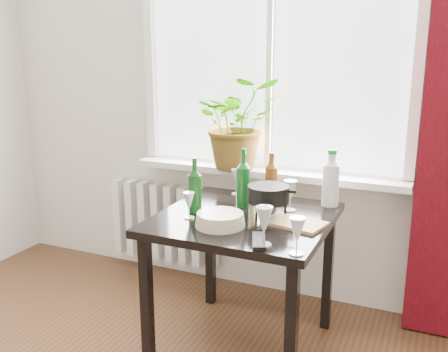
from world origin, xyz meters
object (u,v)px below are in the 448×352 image
at_px(radiator, 164,222).
at_px(wineglass_back_center, 290,195).
at_px(tv_remote, 259,241).
at_px(bottle_amber, 271,177).
at_px(cleaning_bottle, 331,177).
at_px(cutting_board, 295,223).
at_px(table, 244,233).
at_px(potted_plant, 238,123).
at_px(wineglass_far_right, 297,236).
at_px(wine_bottle_left, 195,185).
at_px(fondue_pot, 268,201).
at_px(wineglass_back_left, 237,182).
at_px(wineglass_front_right, 264,226).
at_px(wine_bottle_right, 243,178).
at_px(plate_stack, 220,220).
at_px(wineglass_front_left, 189,205).

xyz_separation_m(radiator, wineglass_back_center, (1.04, -0.46, 0.44)).
bearing_deg(radiator, tv_remote, -42.42).
height_order(bottle_amber, cleaning_bottle, cleaning_bottle).
distance_m(bottle_amber, cutting_board, 0.41).
height_order(table, potted_plant, potted_plant).
distance_m(potted_plant, wineglass_far_right, 1.16).
xyz_separation_m(wine_bottle_left, fondue_pot, (0.37, 0.08, -0.06)).
height_order(bottle_amber, tv_remote, bottle_amber).
height_order(potted_plant, wineglass_back_left, potted_plant).
relative_size(bottle_amber, tv_remote, 1.51).
xyz_separation_m(wineglass_front_right, wineglass_back_center, (-0.03, 0.51, -0.00)).
distance_m(radiator, wineglass_far_right, 1.65).
height_order(potted_plant, tv_remote, potted_plant).
bearing_deg(bottle_amber, fondue_pot, -74.61).
bearing_deg(radiator, wine_bottle_left, -48.70).
relative_size(wine_bottle_left, cutting_board, 1.02).
distance_m(potted_plant, wine_bottle_right, 0.50).
bearing_deg(tv_remote, wineglass_far_right, -36.62).
bearing_deg(wineglass_front_right, tv_remote, 155.33).
bearing_deg(cleaning_bottle, fondue_pot, -127.62).
height_order(plate_stack, cutting_board, plate_stack).
distance_m(wine_bottle_left, cutting_board, 0.54).
bearing_deg(plate_stack, table, 76.17).
distance_m(cleaning_bottle, wineglass_front_left, 0.78).
bearing_deg(wine_bottle_left, wineglass_front_left, -80.08).
bearing_deg(tv_remote, wineglass_back_left, 98.98).
bearing_deg(wineglass_front_right, wineglass_back_center, 93.86).
height_order(wineglass_front_left, plate_stack, wineglass_front_left).
bearing_deg(wineglass_back_center, wine_bottle_right, -173.01).
xyz_separation_m(wine_bottle_right, wineglass_front_right, (0.28, -0.48, -0.07)).
bearing_deg(plate_stack, potted_plant, 105.88).
distance_m(cleaning_bottle, wineglass_back_center, 0.26).
xyz_separation_m(potted_plant, cleaning_bottle, (0.62, -0.20, -0.23)).
height_order(cleaning_bottle, wineglass_far_right, cleaning_bottle).
bearing_deg(wineglass_front_right, wineglass_front_left, 157.70).
height_order(table, tv_remote, tv_remote).
distance_m(wineglass_back_center, wineglass_front_left, 0.53).
relative_size(radiator, wine_bottle_right, 2.51).
xyz_separation_m(cleaning_bottle, wineglass_far_right, (0.02, -0.72, -0.08)).
bearing_deg(cutting_board, wine_bottle_left, -177.88).
height_order(bottle_amber, wineglass_front_left, bottle_amber).
xyz_separation_m(bottle_amber, wineglass_front_right, (0.18, -0.63, -0.05)).
distance_m(radiator, fondue_pot, 1.22).
relative_size(bottle_amber, plate_stack, 1.18).
relative_size(radiator, wineglass_far_right, 4.91).
bearing_deg(wine_bottle_right, tv_remote, -60.96).
bearing_deg(wineglass_front_left, wineglass_back_center, 36.88).
relative_size(wineglass_far_right, fondue_pot, 0.68).
xyz_separation_m(wineglass_front_left, plate_stack, (0.19, -0.05, -0.04)).
height_order(wine_bottle_right, wineglass_front_right, wine_bottle_right).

